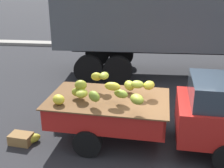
{
  "coord_description": "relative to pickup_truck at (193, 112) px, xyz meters",
  "views": [
    {
      "loc": [
        -0.65,
        -5.89,
        3.68
      ],
      "look_at": [
        -1.4,
        0.32,
        1.31
      ],
      "focal_mm": 44.46,
      "sensor_mm": 36.0,
      "label": 1
    }
  ],
  "objects": [
    {
      "name": "fallen_banana_bunch_near_tailgate",
      "position": [
        -3.72,
        -0.27,
        -0.78
      ],
      "size": [
        0.44,
        0.43,
        0.21
      ],
      "primitive_type": "ellipsoid",
      "rotation": [
        0.0,
        0.0,
        0.71
      ],
      "color": "gold",
      "rests_on": "ground"
    },
    {
      "name": "semi_trailer",
      "position": [
        1.41,
        5.21,
        1.65
      ],
      "size": [
        12.07,
        2.96,
        3.95
      ],
      "rotation": [
        0.0,
        0.0,
        0.03
      ],
      "color": "#4C5156",
      "rests_on": "ground"
    },
    {
      "name": "produce_crate",
      "position": [
        -3.97,
        -0.35,
        -0.76
      ],
      "size": [
        0.56,
        0.42,
        0.25
      ],
      "primitive_type": "cube",
      "rotation": [
        0.0,
        0.0,
        -0.11
      ],
      "color": "olive",
      "rests_on": "ground"
    },
    {
      "name": "curb_strip",
      "position": [
        -0.48,
        9.99,
        -0.81
      ],
      "size": [
        80.0,
        0.8,
        0.16
      ],
      "primitive_type": "cube",
      "color": "gray",
      "rests_on": "ground"
    },
    {
      "name": "pickup_truck",
      "position": [
        0.0,
        0.0,
        0.0
      ],
      "size": [
        5.03,
        2.04,
        1.7
      ],
      "rotation": [
        0.0,
        0.0,
        -0.06
      ],
      "color": "#B21E19",
      "rests_on": "ground"
    },
    {
      "name": "ground",
      "position": [
        -0.48,
        0.13,
        -0.89
      ],
      "size": [
        220.0,
        220.0,
        0.0
      ],
      "primitive_type": "plane",
      "color": "#28282B"
    }
  ]
}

